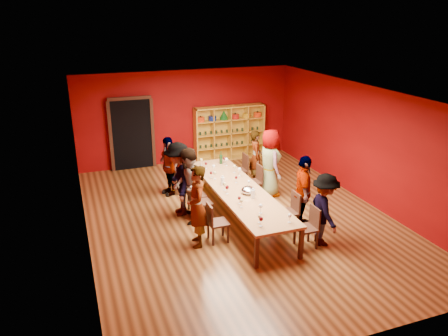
{
  "coord_description": "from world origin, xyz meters",
  "views": [
    {
      "loc": [
        -3.61,
        -8.87,
        4.75
      ],
      "look_at": [
        -0.2,
        0.45,
        1.15
      ],
      "focal_mm": 35.0,
      "sensor_mm": 36.0,
      "label": 1
    }
  ],
  "objects": [
    {
      "name": "chair_person_left_4",
      "position": [
        -0.91,
        2.0,
        0.5
      ],
      "size": [
        0.42,
        0.42,
        0.89
      ],
      "color": "#311910",
      "rests_on": "ground"
    },
    {
      "name": "wine_glass_2",
      "position": [
        0.31,
        -1.97,
        0.89
      ],
      "size": [
        0.08,
        0.08,
        0.2
      ],
      "color": "white",
      "rests_on": "tasting_table"
    },
    {
      "name": "wine_glass_16",
      "position": [
        -0.29,
        1.61,
        0.88
      ],
      "size": [
        0.07,
        0.07,
        0.18
      ],
      "color": "white",
      "rests_on": "tasting_table"
    },
    {
      "name": "chair_person_left_1",
      "position": [
        -0.91,
        -0.9,
        0.5
      ],
      "size": [
        0.42,
        0.42,
        0.89
      ],
      "color": "#311910",
      "rests_on": "ground"
    },
    {
      "name": "wine_glass_9",
      "position": [
        -0.32,
        0.8,
        0.9
      ],
      "size": [
        0.09,
        0.09,
        0.21
      ],
      "color": "white",
      "rests_on": "tasting_table"
    },
    {
      "name": "wine_glass_0",
      "position": [
        -0.35,
        -0.18,
        0.9
      ],
      "size": [
        0.09,
        0.09,
        0.21
      ],
      "color": "white",
      "rests_on": "tasting_table"
    },
    {
      "name": "chair_person_left_2",
      "position": [
        -0.91,
        0.23,
        0.5
      ],
      "size": [
        0.42,
        0.42,
        0.89
      ],
      "color": "#311910",
      "rests_on": "ground"
    },
    {
      "name": "chair_person_right_1",
      "position": [
        0.91,
        -0.96,
        0.5
      ],
      "size": [
        0.42,
        0.42,
        0.89
      ],
      "color": "#311910",
      "rests_on": "ground"
    },
    {
      "name": "wine_glass_4",
      "position": [
        0.28,
        0.03,
        0.88
      ],
      "size": [
        0.07,
        0.07,
        0.18
      ],
      "color": "white",
      "rests_on": "tasting_table"
    },
    {
      "name": "wine_glass_1",
      "position": [
        -0.26,
        -1.77,
        0.88
      ],
      "size": [
        0.07,
        0.07,
        0.18
      ],
      "color": "white",
      "rests_on": "tasting_table"
    },
    {
      "name": "wine_glass_6",
      "position": [
        -0.29,
        -0.79,
        0.88
      ],
      "size": [
        0.07,
        0.07,
        0.18
      ],
      "color": "white",
      "rests_on": "tasting_table"
    },
    {
      "name": "person_right_3",
      "position": [
        1.31,
        1.01,
        0.92
      ],
      "size": [
        0.52,
        0.91,
        1.83
      ],
      "primitive_type": "imported",
      "rotation": [
        0.0,
        0.0,
        1.54
      ],
      "color": "beige",
      "rests_on": "ground"
    },
    {
      "name": "wine_glass_18",
      "position": [
        -0.06,
        -1.39,
        0.91
      ],
      "size": [
        0.09,
        0.09,
        0.22
      ],
      "color": "white",
      "rests_on": "tasting_table"
    },
    {
      "name": "person_right_1",
      "position": [
        1.19,
        -0.96,
        0.87
      ],
      "size": [
        0.81,
        1.11,
        1.73
      ],
      "primitive_type": "imported",
      "rotation": [
        0.0,
        0.0,
        1.19
      ],
      "color": "#151A3C",
      "rests_on": "ground"
    },
    {
      "name": "wine_glass_5",
      "position": [
        0.35,
        0.81,
        0.91
      ],
      "size": [
        0.09,
        0.09,
        0.22
      ],
      "color": "white",
      "rests_on": "tasting_table"
    },
    {
      "name": "person_right_4",
      "position": [
        1.35,
        2.0,
        0.77
      ],
      "size": [
        0.57,
        0.67,
        1.55
      ],
      "primitive_type": "imported",
      "rotation": [
        0.0,
        0.0,
        1.26
      ],
      "color": "silver",
      "rests_on": "ground"
    },
    {
      "name": "person_right_0",
      "position": [
        1.24,
        -1.77,
        0.79
      ],
      "size": [
        0.59,
        1.08,
        1.59
      ],
      "primitive_type": "imported",
      "rotation": [
        0.0,
        0.0,
        1.4
      ],
      "color": "#C88691",
      "rests_on": "ground"
    },
    {
      "name": "wine_bottle",
      "position": [
        0.22,
        1.85,
        0.88
      ],
      "size": [
        0.1,
        0.1,
        0.35
      ],
      "color": "#123416",
      "rests_on": "tasting_table"
    },
    {
      "name": "wine_glass_11",
      "position": [
        -0.19,
        1.26,
        0.91
      ],
      "size": [
        0.09,
        0.09,
        0.22
      ],
      "color": "white",
      "rests_on": "tasting_table"
    },
    {
      "name": "wine_glass_3",
      "position": [
        -0.3,
        -1.92,
        0.9
      ],
      "size": [
        0.08,
        0.08,
        0.21
      ],
      "color": "white",
      "rests_on": "tasting_table"
    },
    {
      "name": "spittoon_bowl",
      "position": [
        0.11,
        -0.33,
        0.83
      ],
      "size": [
        0.33,
        0.33,
        0.18
      ],
      "primitive_type": "ellipsoid",
      "color": "silver",
      "rests_on": "tasting_table"
    },
    {
      "name": "carafe_a",
      "position": [
        -0.27,
        0.36,
        0.86
      ],
      "size": [
        0.1,
        0.1,
        0.24
      ],
      "color": "white",
      "rests_on": "tasting_table"
    },
    {
      "name": "wine_glass_13",
      "position": [
        -0.38,
        0.91,
        0.88
      ],
      "size": [
        0.07,
        0.07,
        0.18
      ],
      "color": "white",
      "rests_on": "tasting_table"
    },
    {
      "name": "wine_glass_10",
      "position": [
        0.32,
        1.83,
        0.89
      ],
      "size": [
        0.08,
        0.08,
        0.19
      ],
      "color": "white",
      "rests_on": "tasting_table"
    },
    {
      "name": "wine_glass_14",
      "position": [
        -0.34,
        0.03,
        0.91
      ],
      "size": [
        0.09,
        0.09,
        0.21
      ],
      "color": "white",
      "rests_on": "tasting_table"
    },
    {
      "name": "person_left_3",
      "position": [
        -1.27,
        0.69,
        0.91
      ],
      "size": [
        0.58,
        1.22,
        1.83
      ],
      "primitive_type": "imported",
      "rotation": [
        0.0,
        0.0,
        -1.65
      ],
      "color": "#131B34",
      "rests_on": "ground"
    },
    {
      "name": "wine_glass_15",
      "position": [
        0.1,
        0.39,
        0.88
      ],
      "size": [
        0.07,
        0.07,
        0.18
      ],
      "color": "white",
      "rests_on": "tasting_table"
    },
    {
      "name": "chair_person_right_4",
      "position": [
        0.91,
        2.0,
        0.5
      ],
      "size": [
        0.42,
        0.42,
        0.89
      ],
      "color": "#311910",
      "rests_on": "ground"
    },
    {
      "name": "room_shell",
      "position": [
        0.0,
        0.0,
        1.5
      ],
      "size": [
        7.1,
        9.1,
        3.04
      ],
      "color": "#573317",
      "rests_on": "ground"
    },
    {
      "name": "wine_glass_17",
      "position": [
        -0.33,
        1.9,
        0.9
      ],
      "size": [
        0.08,
        0.08,
        0.21
      ],
      "color": "white",
      "rests_on": "tasting_table"
    },
    {
      "name": "doorway",
      "position": [
        -1.8,
        4.43,
        1.12
      ],
      "size": [
        1.4,
        0.17,
        2.3
      ],
      "color": "black",
      "rests_on": "ground"
    },
    {
      "name": "tasting_table",
      "position": [
        0.0,
        0.0,
        0.7
      ],
      "size": [
        1.1,
        4.5,
        0.75
      ],
      "color": "#A97546",
      "rests_on": "ground"
    },
    {
      "name": "person_left_1",
      "position": [
        -1.29,
        -0.9,
        0.89
      ],
      "size": [
        0.56,
        0.71,
        1.78
      ],
      "primitive_type": "imported",
      "rotation": [
        0.0,
        0.0,
        -1.71
      ],
      "color": "#4E4E53",
      "rests_on": "ground"
    },
    {
      "name": "person_left_4",
      "position": [
        -1.21,
        2.0,
        0.81
      ],
      "size": [
        0.63,
        1.02,
        1.62
      ],
      "primitive_type": "imported",
      "rotation": [
        0.0,
        0.0,
        -1.35
      ],
      "color": "#121932",
      "rests_on": "ground"
    },
    {
      "name": "shelving_unit",
      "position": [
        1.4,
        4.32,
        0.98
      ],
      "size": [
        2.4,
        0.4,
        1.8
      ],
      "color": "gold",
      "rests_on": "ground"
    },
    {
      "name": "chair_person_right_3",
      "position": [
        0.91,
        1.01,
        0.5
      ],
      "size": [
        0.42,
        0.42,
        0.89
      ],
      "color": "#311910",
      "rests_on": "ground"
    },
    {
      "name": "wine_glass_7",
      "position": [
        0.31,
        1.05,
        0.91
      ],
      "size": [
        0.09,
        0.09,
        0.22
      ],
      "color": "white",
      "rests_on": "tasting_table"
    },
    {
      "name": "chair_person_left_3",
      "position": [
        -0.91,
        0.69,
        0.5
      ],
      "size": [
        0.42,
        0.42,
        0.89
      ],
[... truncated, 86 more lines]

